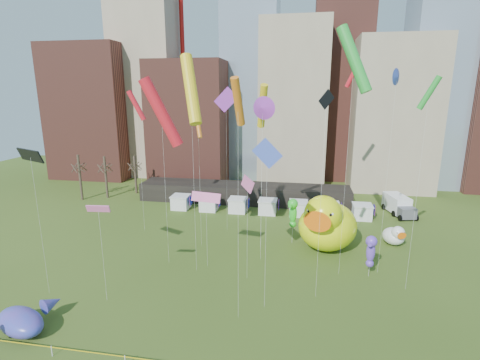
% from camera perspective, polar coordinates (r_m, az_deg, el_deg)
% --- Properties ---
extents(skyline, '(101.00, 23.00, 68.00)m').
position_cam_1_polar(skyline, '(81.95, 7.32, 14.92)').
color(skyline, brown).
rests_on(skyline, ground).
extents(pavilion, '(38.00, 6.00, 3.20)m').
position_cam_1_polar(pavilion, '(66.12, 0.59, -2.08)').
color(pavilion, black).
rests_on(pavilion, ground).
extents(vendor_tents, '(33.24, 2.80, 2.40)m').
position_cam_1_polar(vendor_tents, '(59.96, 4.41, -4.30)').
color(vendor_tents, white).
rests_on(vendor_tents, ground).
extents(bare_trees, '(8.44, 6.44, 8.50)m').
position_cam_1_polar(bare_trees, '(72.98, -20.33, 0.52)').
color(bare_trees, '#382B21').
rests_on(bare_trees, ground).
extents(big_duck, '(9.54, 10.92, 7.69)m').
position_cam_1_polar(big_duck, '(47.03, 13.52, -6.70)').
color(big_duck, '#EFFF0D').
rests_on(big_duck, ground).
extents(small_duck, '(3.44, 4.02, 2.85)m').
position_cam_1_polar(small_duck, '(52.06, 23.22, -8.05)').
color(small_duck, white).
rests_on(small_duck, ground).
extents(seahorse_green, '(1.70, 1.91, 6.18)m').
position_cam_1_polar(seahorse_green, '(47.80, 8.39, -4.82)').
color(seahorse_green, silver).
rests_on(seahorse_green, ground).
extents(seahorse_purple, '(1.55, 1.75, 4.79)m').
position_cam_1_polar(seahorse_purple, '(41.78, 20.01, -10.20)').
color(seahorse_purple, silver).
rests_on(seahorse_purple, ground).
extents(whale_inflatable, '(5.83, 6.41, 2.28)m').
position_cam_1_polar(whale_inflatable, '(37.24, -31.11, -18.43)').
color(whale_inflatable, '#603DA7').
rests_on(whale_inflatable, ground).
extents(box_truck, '(4.15, 7.43, 2.99)m').
position_cam_1_polar(box_truck, '(65.03, 23.72, -3.61)').
color(box_truck, white).
rests_on(box_truck, ground).
extents(kite_0, '(4.63, 2.62, 21.29)m').
position_cam_1_polar(kite_0, '(40.19, -12.32, 10.36)').
color(kite_0, silver).
rests_on(kite_0, ground).
extents(kite_1, '(2.20, 0.54, 9.67)m').
position_cam_1_polar(kite_1, '(35.38, -21.51, -4.33)').
color(kite_1, silver).
rests_on(kite_1, ground).
extents(kite_2, '(3.71, 2.08, 14.61)m').
position_cam_1_polar(kite_2, '(38.18, -30.24, 3.32)').
color(kite_2, silver).
rests_on(kite_2, ground).
extents(kite_3, '(1.89, 1.15, 21.13)m').
position_cam_1_polar(kite_3, '(37.33, 27.71, 12.02)').
color(kite_3, silver).
rests_on(kite_3, ground).
extents(kite_4, '(1.67, 3.19, 20.63)m').
position_cam_1_polar(kite_4, '(43.25, 3.58, 11.55)').
color(kite_4, silver).
rests_on(kite_4, ground).
extents(kite_5, '(0.95, 1.58, 21.94)m').
position_cam_1_polar(kite_5, '(39.96, 23.54, 14.59)').
color(kite_5, silver).
rests_on(kite_5, ground).
extents(kite_6, '(1.44, 1.81, 17.23)m').
position_cam_1_polar(kite_6, '(44.87, -6.61, 8.54)').
color(kite_6, silver).
rests_on(kite_6, ground).
extents(kite_7, '(3.45, 0.29, 20.36)m').
position_cam_1_polar(kite_7, '(49.79, -2.22, 12.30)').
color(kite_7, silver).
rests_on(kite_7, ground).
extents(kite_8, '(2.18, 1.50, 23.81)m').
position_cam_1_polar(kite_8, '(54.57, 17.42, 15.58)').
color(kite_8, silver).
rests_on(kite_8, ground).
extents(kite_9, '(1.90, 3.58, 11.14)m').
position_cam_1_polar(kite_9, '(36.67, 1.19, -0.63)').
color(kite_9, silver).
rests_on(kite_9, ground).
extents(kite_10, '(1.42, 1.15, 19.93)m').
position_cam_1_polar(kite_10, '(32.81, 13.42, 10.74)').
color(kite_10, silver).
rests_on(kite_10, ground).
extents(kite_11, '(3.99, 2.58, 26.01)m').
position_cam_1_polar(kite_11, '(38.24, 17.58, 17.72)').
color(kite_11, silver).
rests_on(kite_11, ground).
extents(kite_12, '(3.26, 4.22, 23.50)m').
position_cam_1_polar(kite_12, '(37.67, -7.77, 14.02)').
color(kite_12, silver).
rests_on(kite_12, ground).
extents(kite_13, '(2.67, 0.16, 15.94)m').
position_cam_1_polar(kite_13, '(30.73, 4.32, 3.76)').
color(kite_13, silver).
rests_on(kite_13, ground).
extents(kite_14, '(0.96, 2.33, 20.84)m').
position_cam_1_polar(kite_14, '(28.56, -0.32, 12.21)').
color(kite_14, silver).
rests_on(kite_14, ground).
extents(kite_15, '(2.01, 2.02, 19.21)m').
position_cam_1_polar(kite_15, '(40.24, 3.61, 11.26)').
color(kite_15, silver).
rests_on(kite_15, ground).
extents(kite_16, '(2.51, 1.18, 19.92)m').
position_cam_1_polar(kite_16, '(51.42, -16.06, 11.22)').
color(kite_16, silver).
rests_on(kite_16, ground).
extents(kite_17, '(3.51, 1.11, 8.82)m').
position_cam_1_polar(kite_17, '(40.18, -5.41, -2.77)').
color(kite_17, silver).
rests_on(kite_17, ground).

